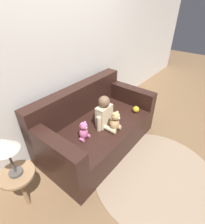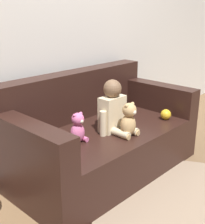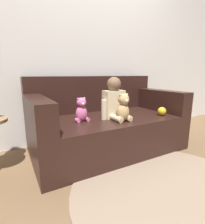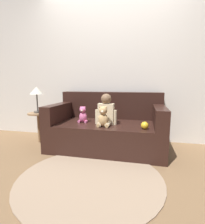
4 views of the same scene
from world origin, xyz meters
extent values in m
plane|color=brown|center=(0.00, 0.00, 0.00)|extent=(12.00, 12.00, 0.00)
cube|color=silver|center=(0.00, 0.54, 1.30)|extent=(8.00, 0.05, 2.60)
cube|color=black|center=(0.00, 0.00, 0.20)|extent=(1.65, 0.90, 0.40)
cube|color=black|center=(0.00, 0.36, 0.61)|extent=(1.65, 0.18, 0.43)
cube|color=black|center=(-0.75, 0.00, 0.53)|extent=(0.16, 0.90, 0.26)
cube|color=black|center=(0.75, 0.00, 0.53)|extent=(0.16, 0.90, 0.26)
cube|color=beige|center=(0.01, -0.10, 0.54)|extent=(0.22, 0.12, 0.29)
sphere|color=brown|center=(0.01, -0.10, 0.75)|extent=(0.15, 0.15, 0.15)
cylinder|color=beige|center=(-0.04, -0.24, 0.43)|extent=(0.06, 0.16, 0.06)
cylinder|color=beige|center=(0.07, -0.24, 0.43)|extent=(0.06, 0.16, 0.06)
cylinder|color=beige|center=(-0.11, -0.11, 0.50)|extent=(0.05, 0.05, 0.20)
cylinder|color=beige|center=(0.14, -0.11, 0.50)|extent=(0.05, 0.05, 0.20)
ellipsoid|color=tan|center=(0.01, -0.27, 0.49)|extent=(0.13, 0.11, 0.18)
sphere|color=tan|center=(0.01, -0.27, 0.62)|extent=(0.11, 0.11, 0.11)
sphere|color=tan|center=(-0.02, -0.27, 0.66)|extent=(0.03, 0.03, 0.03)
sphere|color=tan|center=(0.05, -0.27, 0.66)|extent=(0.03, 0.03, 0.03)
sphere|color=beige|center=(0.01, -0.32, 0.61)|extent=(0.04, 0.04, 0.04)
cylinder|color=tan|center=(-0.05, -0.29, 0.42)|extent=(0.04, 0.07, 0.04)
cylinder|color=tan|center=(0.07, -0.29, 0.42)|extent=(0.04, 0.07, 0.04)
ellipsoid|color=#DB6699|center=(-0.34, -0.07, 0.47)|extent=(0.12, 0.10, 0.16)
sphere|color=#DB6699|center=(-0.34, -0.07, 0.59)|extent=(0.10, 0.10, 0.10)
sphere|color=#DB6699|center=(-0.37, -0.07, 0.62)|extent=(0.03, 0.03, 0.03)
sphere|color=#DB6699|center=(-0.31, -0.07, 0.62)|extent=(0.03, 0.03, 0.03)
sphere|color=beige|center=(-0.34, -0.11, 0.58)|extent=(0.03, 0.03, 0.03)
cylinder|color=#DB6699|center=(-0.39, -0.09, 0.41)|extent=(0.04, 0.06, 0.04)
cylinder|color=#DB6699|center=(-0.29, -0.09, 0.41)|extent=(0.04, 0.06, 0.04)
sphere|color=gold|center=(0.55, -0.27, 0.44)|extent=(0.10, 0.10, 0.10)
cylinder|color=gray|center=(0.02, -0.89, 0.01)|extent=(1.49, 1.49, 0.01)
camera|label=1|loc=(-1.45, -1.23, 1.84)|focal=28.00mm
camera|label=2|loc=(-1.79, -1.69, 1.38)|focal=50.00mm
camera|label=3|loc=(-0.98, -1.64, 0.86)|focal=28.00mm
camera|label=4|loc=(0.52, -2.48, 0.96)|focal=28.00mm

